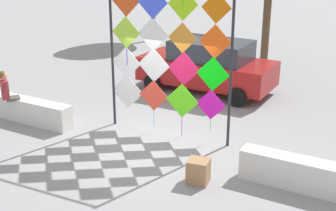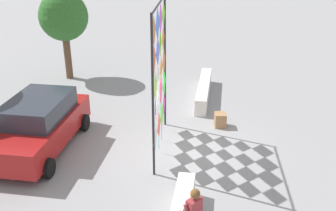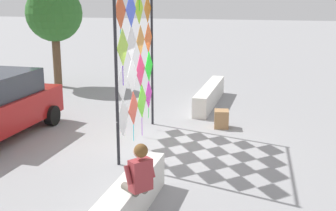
{
  "view_description": "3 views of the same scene",
  "coord_description": "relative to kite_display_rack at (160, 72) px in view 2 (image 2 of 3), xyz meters",
  "views": [
    {
      "loc": [
        5.57,
        -9.3,
        4.96
      ],
      "look_at": [
        0.33,
        0.03,
        1.08
      ],
      "focal_mm": 50.0,
      "sensor_mm": 36.0,
      "label": 1
    },
    {
      "loc": [
        -11.49,
        -1.29,
        6.66
      ],
      "look_at": [
        -0.18,
        0.41,
        1.6
      ],
      "focal_mm": 42.17,
      "sensor_mm": 36.0,
      "label": 2
    },
    {
      "loc": [
        -10.59,
        -2.88,
        3.77
      ],
      "look_at": [
        0.27,
        -0.04,
        0.96
      ],
      "focal_mm": 47.32,
      "sensor_mm": 36.0,
      "label": 3
    }
  ],
  "objects": [
    {
      "name": "tree_broadleaf",
      "position": [
        6.06,
        5.6,
        0.4
      ],
      "size": [
        2.3,
        2.46,
        4.24
      ],
      "color": "brown",
      "rests_on": "ground"
    },
    {
      "name": "ground",
      "position": [
        0.06,
        -0.7,
        -2.68
      ],
      "size": [
        120.0,
        120.0,
        0.0
      ],
      "primitive_type": "plane",
      "color": "gray"
    },
    {
      "name": "plaza_ledge_right",
      "position": [
        4.57,
        -1.15,
        -2.34
      ],
      "size": [
        4.06,
        0.45,
        0.67
      ],
      "primitive_type": "cube",
      "color": "silver",
      "rests_on": "ground"
    },
    {
      "name": "parked_car",
      "position": [
        -0.65,
        3.92,
        -1.79
      ],
      "size": [
        4.51,
        2.19,
        1.74
      ],
      "color": "maroon",
      "rests_on": "ground"
    },
    {
      "name": "seated_vendor",
      "position": [
        -4.25,
        -1.42,
        -1.78
      ],
      "size": [
        0.69,
        0.73,
        1.52
      ],
      "color": "#666056",
      "rests_on": "ground"
    },
    {
      "name": "cardboard_box_large",
      "position": [
        1.85,
        -1.95,
        -2.42
      ],
      "size": [
        0.51,
        0.48,
        0.52
      ],
      "primitive_type": "cube",
      "rotation": [
        0.0,
        0.0,
        0.16
      ],
      "color": "#9E754C",
      "rests_on": "ground"
    },
    {
      "name": "kite_display_rack",
      "position": [
        0.0,
        0.0,
        0.0
      ],
      "size": [
        3.41,
        0.26,
        4.8
      ],
      "color": "#232328",
      "rests_on": "ground"
    }
  ]
}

